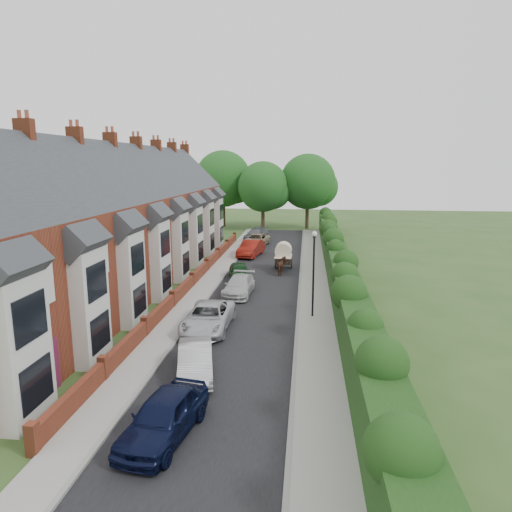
{
  "coord_description": "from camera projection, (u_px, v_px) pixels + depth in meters",
  "views": [
    {
      "loc": [
        2.93,
        -21.84,
        8.91
      ],
      "look_at": [
        -0.74,
        11.1,
        2.2
      ],
      "focal_mm": 32.0,
      "sensor_mm": 36.0,
      "label": 1
    }
  ],
  "objects": [
    {
      "name": "tree_far_left",
      "position": [
        266.0,
        188.0,
        61.56
      ],
      "size": [
        7.14,
        6.8,
        9.29
      ],
      "color": "#332316",
      "rests_on": "ground"
    },
    {
      "name": "kerb_hedge_side",
      "position": [
        300.0,
        285.0,
        33.79
      ],
      "size": [
        0.18,
        58.0,
        0.13
      ],
      "primitive_type": "cube",
      "color": "gray",
      "rests_on": "ground"
    },
    {
      "name": "horse_cart",
      "position": [
        283.0,
        254.0,
        38.86
      ],
      "size": [
        1.49,
        3.3,
        2.38
      ],
      "color": "black",
      "rests_on": "ground"
    },
    {
      "name": "car_silver_a",
      "position": [
        195.0,
        360.0,
        19.48
      ],
      "size": [
        2.32,
        4.28,
        1.34
      ],
      "primitive_type": "imported",
      "rotation": [
        0.0,
        0.0,
        0.23
      ],
      "color": "#ADADB1",
      "rests_on": "ground"
    },
    {
      "name": "garden_wall_row",
      "position": [
        192.0,
        281.0,
        33.59
      ],
      "size": [
        0.35,
        40.35,
        1.1
      ],
      "color": "brown",
      "rests_on": "ground"
    },
    {
      "name": "road",
      "position": [
        259.0,
        285.0,
        34.13
      ],
      "size": [
        6.0,
        58.0,
        0.02
      ],
      "primitive_type": "cube",
      "color": "black",
      "rests_on": "ground"
    },
    {
      "name": "kerb_house_side",
      "position": [
        219.0,
        283.0,
        34.45
      ],
      "size": [
        0.18,
        58.0,
        0.13
      ],
      "primitive_type": "cube",
      "color": "gray",
      "rests_on": "ground"
    },
    {
      "name": "tree_far_right",
      "position": [
        311.0,
        183.0,
        62.73
      ],
      "size": [
        7.98,
        7.6,
        10.31
      ],
      "color": "#332316",
      "rests_on": "ground"
    },
    {
      "name": "tree_far_back",
      "position": [
        226.0,
        180.0,
        64.94
      ],
      "size": [
        8.4,
        8.0,
        10.82
      ],
      "color": "#332316",
      "rests_on": "ground"
    },
    {
      "name": "car_red",
      "position": [
        251.0,
        248.0,
        44.71
      ],
      "size": [
        2.42,
        4.95,
        1.56
      ],
      "primitive_type": "imported",
      "rotation": [
        0.0,
        0.0,
        -0.17
      ],
      "color": "maroon",
      "rests_on": "ground"
    },
    {
      "name": "pavement_hedge_side",
      "position": [
        314.0,
        286.0,
        33.67
      ],
      "size": [
        2.2,
        58.0,
        0.12
      ],
      "primitive_type": "cube",
      "color": "#9B9992",
      "rests_on": "ground"
    },
    {
      "name": "horse",
      "position": [
        282.0,
        266.0,
        37.23
      ],
      "size": [
        0.83,
        1.7,
        1.41
      ],
      "primitive_type": "imported",
      "rotation": [
        0.0,
        0.0,
        3.1
      ],
      "color": "#4A2B1B",
      "rests_on": "ground"
    },
    {
      "name": "terrace_row",
      "position": [
        117.0,
        226.0,
        33.38
      ],
      "size": [
        9.05,
        40.5,
        11.5
      ],
      "color": "brown",
      "rests_on": "ground"
    },
    {
      "name": "car_beige",
      "position": [
        256.0,
        240.0,
        50.19
      ],
      "size": [
        2.94,
        5.14,
        1.35
      ],
      "primitive_type": "imported",
      "rotation": [
        0.0,
        0.0,
        -0.15
      ],
      "color": "tan",
      "rests_on": "ground"
    },
    {
      "name": "lamppost",
      "position": [
        314.0,
        263.0,
        26.23
      ],
      "size": [
        0.32,
        0.32,
        5.16
      ],
      "color": "black",
      "rests_on": "ground"
    },
    {
      "name": "car_green",
      "position": [
        239.0,
        271.0,
        35.75
      ],
      "size": [
        2.26,
        4.01,
        1.29
      ],
      "primitive_type": "imported",
      "rotation": [
        0.0,
        0.0,
        0.21
      ],
      "color": "black",
      "rests_on": "ground"
    },
    {
      "name": "car_navy",
      "position": [
        164.0,
        416.0,
        15.01
      ],
      "size": [
        2.49,
        4.63,
        1.5
      ],
      "primitive_type": "imported",
      "rotation": [
        0.0,
        0.0,
        -0.17
      ],
      "color": "black",
      "rests_on": "ground"
    },
    {
      "name": "pavement_house_side",
      "position": [
        209.0,
        283.0,
        34.54
      ],
      "size": [
        1.7,
        58.0,
        0.12
      ],
      "primitive_type": "cube",
      "color": "#9B9992",
      "rests_on": "ground"
    },
    {
      "name": "hedge",
      "position": [
        340.0,
        266.0,
        33.17
      ],
      "size": [
        2.1,
        58.0,
        2.85
      ],
      "color": "#153310",
      "rests_on": "ground"
    },
    {
      "name": "car_silver_b",
      "position": [
        208.0,
        317.0,
        24.83
      ],
      "size": [
        2.39,
        5.12,
        1.42
      ],
      "primitive_type": "imported",
      "rotation": [
        0.0,
        0.0,
        -0.01
      ],
      "color": "silver",
      "rests_on": "ground"
    },
    {
      "name": "ground",
      "position": [
        246.0,
        341.0,
        23.36
      ],
      "size": [
        140.0,
        140.0,
        0.0
      ],
      "primitive_type": "plane",
      "color": "#2D4C1E",
      "rests_on": "ground"
    },
    {
      "name": "car_white",
      "position": [
        239.0,
        286.0,
        31.49
      ],
      "size": [
        2.02,
        4.56,
        1.3
      ],
      "primitive_type": "imported",
      "rotation": [
        0.0,
        0.0,
        -0.04
      ],
      "color": "#BEBEBE",
      "rests_on": "ground"
    },
    {
      "name": "car_grey",
      "position": [
        256.0,
        234.0,
        54.22
      ],
      "size": [
        2.9,
        5.05,
        1.38
      ],
      "primitive_type": "imported",
      "rotation": [
        0.0,
        0.0,
        -0.22
      ],
      "color": "slate",
      "rests_on": "ground"
    }
  ]
}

